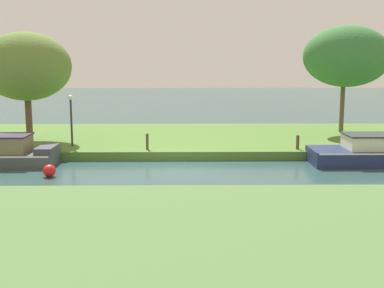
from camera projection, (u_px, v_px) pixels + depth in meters
ground_plane at (179, 171)px, 20.55m from camera, size 120.00×120.00×0.00m
riverbank_far at (180, 139)px, 27.41m from camera, size 72.00×10.00×0.40m
riverbank_near at (174, 247)px, 11.64m from camera, size 72.00×10.00×0.40m
willow_tree_left at (26, 67)px, 25.19m from camera, size 4.60×3.43×5.47m
willow_tree_centre at (347, 57)px, 27.54m from camera, size 4.87×3.36×5.95m
lamp_post at (71, 113)px, 23.71m from camera, size 0.24×0.24×2.45m
mooring_post_near at (147, 142)px, 23.02m from camera, size 0.13×0.13×0.74m
mooring_post_far at (298, 142)px, 23.13m from camera, size 0.15×0.15×0.65m
channel_buoy at (49, 171)px, 19.38m from camera, size 0.49×0.49×0.49m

